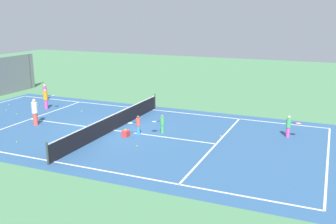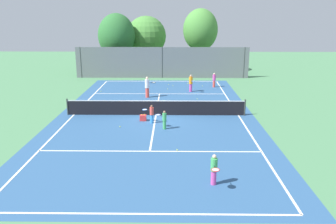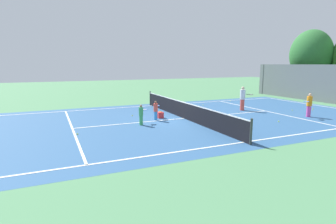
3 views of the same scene
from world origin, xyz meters
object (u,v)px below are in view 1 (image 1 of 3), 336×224
player_5 (45,92)px  tennis_ball_5 (33,102)px  player_1 (289,126)px  player_3 (138,125)px  tennis_ball_7 (221,136)px  tennis_ball_2 (6,110)px  tennis_ball_6 (127,119)px  tennis_ball_3 (82,111)px  tennis_ball_1 (17,114)px  tennis_ball_12 (42,98)px  tennis_ball_8 (17,142)px  player_0 (46,99)px  tennis_ball_0 (114,127)px  tennis_ball_9 (9,105)px  tennis_ball_4 (137,146)px  player_2 (162,124)px  ball_crate (126,133)px  player_4 (35,112)px

player_5 → tennis_ball_5: 1.27m
tennis_ball_5 → player_1: bearing=-93.3°
player_3 → tennis_ball_7: (1.55, -4.53, -0.57)m
tennis_ball_2 → tennis_ball_5: (2.74, -0.01, 0.00)m
tennis_ball_6 → tennis_ball_3: bearing=80.9°
tennis_ball_1 → tennis_ball_12: (4.83, 1.97, 0.00)m
player_5 → tennis_ball_8: bearing=-148.2°
player_0 → player_3: (-2.88, -9.05, -0.16)m
player_3 → tennis_ball_0: player_3 is taller
tennis_ball_8 → tennis_ball_9: same height
tennis_ball_2 → tennis_ball_9: (1.41, 1.17, 0.00)m
player_5 → tennis_ball_1: bearing=-166.1°
tennis_ball_4 → tennis_ball_7: (3.37, -3.64, 0.00)m
tennis_ball_6 → tennis_ball_5: bearing=80.9°
player_3 → tennis_ball_6: player_3 is taller
player_2 → tennis_ball_9: size_ratio=16.83×
player_0 → tennis_ball_8: size_ratio=22.31×
player_0 → player_1: player_0 is taller
player_3 → tennis_ball_1: bearing=85.1°
tennis_ball_4 → tennis_ball_6: bearing=34.7°
player_2 → tennis_ball_12: (4.88, 13.10, -0.55)m
tennis_ball_1 → tennis_ball_6: (1.74, -7.80, 0.00)m
tennis_ball_2 → tennis_ball_7: (0.22, -15.92, 0.00)m
player_5 → ball_crate: bearing=-118.3°
player_2 → tennis_ball_9: (1.93, 13.72, -0.55)m
player_0 → tennis_ball_6: player_0 is taller
tennis_ball_8 → tennis_ball_7: bearing=-61.9°
player_2 → tennis_ball_9: player_2 is taller
tennis_ball_2 → tennis_ball_5: same height
player_1 → tennis_ball_0: player_1 is taller
player_5 → tennis_ball_9: bearing=146.9°
tennis_ball_3 → tennis_ball_4: size_ratio=1.00×
player_3 → ball_crate: 0.85m
tennis_ball_4 → player_4: bearing=81.9°
player_1 → player_5: 19.23m
tennis_ball_3 → tennis_ball_9: same height
player_2 → tennis_ball_8: size_ratio=16.83×
tennis_ball_4 → tennis_ball_12: (7.51, 12.83, 0.00)m
player_5 → tennis_ball_7: 15.97m
tennis_ball_6 → tennis_ball_8: same height
player_5 → player_3: bearing=-114.9°
player_1 → player_3: player_1 is taller
player_0 → ball_crate: bearing=-111.9°
player_3 → player_4: bearing=96.0°
player_1 → player_3: (-2.95, 8.08, -0.06)m
player_3 → tennis_ball_3: bearing=62.5°
tennis_ball_0 → tennis_ball_6: 1.93m
player_2 → tennis_ball_7: bearing=-77.7°
player_1 → ball_crate: player_1 is taller
player_0 → player_1: bearing=-89.8°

